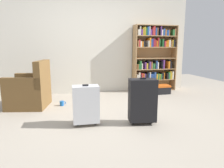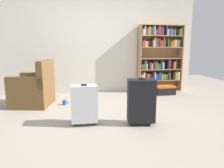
# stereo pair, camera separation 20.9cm
# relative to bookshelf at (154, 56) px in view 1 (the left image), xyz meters

# --- Properties ---
(ground_plane) EXTENTS (9.04, 9.04, 0.00)m
(ground_plane) POSITION_rel_bookshelf_xyz_m (-1.64, -1.88, -0.91)
(ground_plane) COLOR #9E9384
(back_wall) EXTENTS (5.17, 0.10, 2.60)m
(back_wall) POSITION_rel_bookshelf_xyz_m (-1.64, 0.21, 0.39)
(back_wall) COLOR beige
(back_wall) RESTS_ON ground
(bookshelf) EXTENTS (1.14, 0.29, 1.69)m
(bookshelf) POSITION_rel_bookshelf_xyz_m (0.00, 0.00, 0.00)
(bookshelf) COLOR #A87F51
(bookshelf) RESTS_ON ground
(armchair) EXTENTS (0.83, 0.83, 0.90)m
(armchair) POSITION_rel_bookshelf_xyz_m (-2.97, -0.85, -0.59)
(armchair) COLOR brown
(armchair) RESTS_ON ground
(mug) EXTENTS (0.12, 0.08, 0.10)m
(mug) POSITION_rel_bookshelf_xyz_m (-2.39, -0.93, -0.86)
(mug) COLOR #1959A5
(mug) RESTS_ON ground
(storage_box) EXTENTS (0.47, 0.27, 0.21)m
(storage_box) POSITION_rel_bookshelf_xyz_m (-0.01, -0.43, -0.79)
(storage_box) COLOR black
(storage_box) RESTS_ON ground
(suitcase_silver) EXTENTS (0.39, 0.25, 0.62)m
(suitcase_silver) POSITION_rel_bookshelf_xyz_m (-2.05, -2.07, -0.58)
(suitcase_silver) COLOR #B7BABF
(suitcase_silver) RESTS_ON ground
(suitcase_black) EXTENTS (0.43, 0.29, 0.71)m
(suitcase_black) POSITION_rel_bookshelf_xyz_m (-1.22, -2.21, -0.54)
(suitcase_black) COLOR black
(suitcase_black) RESTS_ON ground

